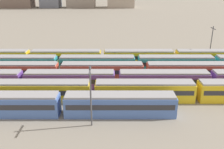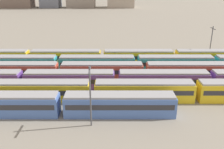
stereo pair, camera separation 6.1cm
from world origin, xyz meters
TOP-DOWN VIEW (x-y plane):
  - train_track_0 at (11.78, 0.00)m, footprint 55.80×3.06m
  - train_track_1 at (35.30, 5.20)m, footprint 93.60×3.06m
  - train_track_2 at (39.82, 10.40)m, footprint 93.60×3.06m
  - train_track_3 at (36.67, 15.60)m, footprint 112.50×3.06m
  - train_track_4 at (25.82, 20.80)m, footprint 93.60×3.06m
  - train_track_5 at (45.76, 26.00)m, footprint 112.50×3.06m
  - catenary_pole_0 at (26.27, -3.22)m, footprint 0.24×3.20m
  - catenary_pole_1 at (55.91, 28.77)m, footprint 0.24×3.20m

SIDE VIEW (x-z plane):
  - train_track_0 at x=11.78m, z-range 0.03..3.78m
  - train_track_1 at x=35.30m, z-range 0.03..3.78m
  - train_track_2 at x=39.82m, z-range 0.03..3.78m
  - train_track_3 at x=36.67m, z-range 0.03..3.78m
  - train_track_4 at x=25.82m, z-range 0.03..3.78m
  - train_track_5 at x=45.76m, z-range 0.03..3.78m
  - catenary_pole_1 at x=55.91m, z-range 0.54..9.98m
  - catenary_pole_0 at x=26.27m, z-range 0.54..10.11m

